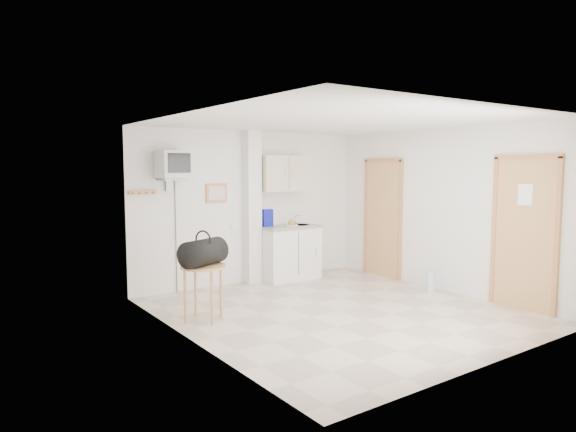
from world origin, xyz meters
TOP-DOWN VIEW (x-y plane):
  - ground at (0.00, 0.00)m, footprint 4.50×4.50m
  - room_envelope at (0.24, 0.09)m, footprint 4.24×4.54m
  - kitchenette at (0.57, 2.00)m, footprint 1.03×0.58m
  - crt_television at (-1.45, 2.02)m, footprint 0.44×0.45m
  - round_table at (-1.65, 0.68)m, footprint 0.57×0.57m
  - duffel_bag at (-1.65, 0.66)m, footprint 0.68×0.54m
  - water_bottle at (1.86, -0.00)m, footprint 0.12×0.12m

SIDE VIEW (x-z plane):
  - ground at x=0.00m, z-range 0.00..0.00m
  - water_bottle at x=1.86m, z-range -0.02..0.34m
  - round_table at x=-1.65m, z-range 0.24..0.94m
  - kitchenette at x=0.57m, z-range -0.25..1.85m
  - duffel_bag at x=-1.65m, z-range 0.64..1.09m
  - room_envelope at x=0.24m, z-range 0.26..2.81m
  - crt_television at x=-1.45m, z-range 0.86..3.01m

